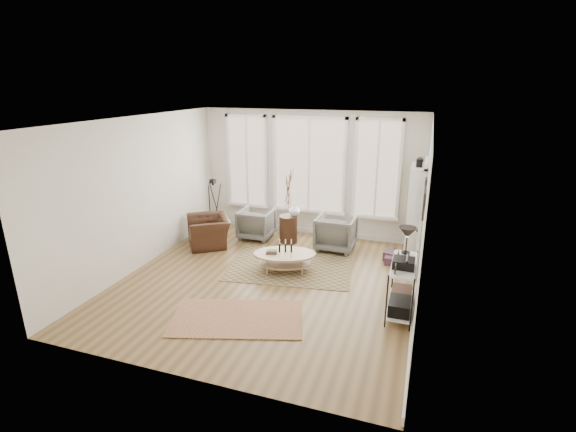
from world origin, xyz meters
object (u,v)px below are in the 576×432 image
(bookcase, at_px, (415,210))
(low_shelf, at_px, (402,282))
(accent_chair, at_px, (209,231))
(side_table, at_px, (288,207))
(armchair_right, at_px, (336,232))
(armchair_left, at_px, (256,224))
(coffee_table, at_px, (284,257))

(bookcase, xyz_separation_m, low_shelf, (-0.06, -2.52, -0.44))
(low_shelf, distance_m, accent_chair, 4.56)
(side_table, bearing_deg, low_shelf, -41.26)
(armchair_right, bearing_deg, accent_chair, 14.57)
(bookcase, distance_m, armchair_left, 3.55)
(coffee_table, xyz_separation_m, side_table, (-0.42, 1.51, 0.54))
(coffee_table, xyz_separation_m, armchair_right, (0.70, 1.42, 0.09))
(armchair_right, bearing_deg, low_shelf, 125.51)
(armchair_right, distance_m, accent_chair, 2.81)
(armchair_left, bearing_deg, armchair_right, 176.42)
(armchair_left, height_order, accent_chair, armchair_left)
(armchair_left, distance_m, accent_chair, 1.12)
(armchair_left, distance_m, armchair_right, 1.90)
(bookcase, distance_m, coffee_table, 2.93)
(armchair_right, relative_size, side_table, 0.48)
(low_shelf, xyz_separation_m, armchair_right, (-1.53, 2.24, -0.13))
(side_table, height_order, accent_chair, side_table)
(low_shelf, relative_size, accent_chair, 1.33)
(low_shelf, relative_size, armchair_left, 1.72)
(bookcase, relative_size, armchair_right, 2.48)
(side_table, bearing_deg, accent_chair, -155.43)
(low_shelf, bearing_deg, armchair_right, 124.40)
(coffee_table, height_order, side_table, side_table)
(armchair_right, bearing_deg, side_table, -3.26)
(coffee_table, height_order, armchair_left, armchair_left)
(armchair_right, bearing_deg, coffee_table, 65.01)
(low_shelf, distance_m, coffee_table, 2.38)
(side_table, bearing_deg, coffee_table, -74.42)
(bookcase, xyz_separation_m, side_table, (-2.71, -0.20, -0.13))
(coffee_table, distance_m, armchair_left, 1.93)
(coffee_table, relative_size, side_table, 0.78)
(bookcase, xyz_separation_m, armchair_right, (-1.59, -0.28, -0.58))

